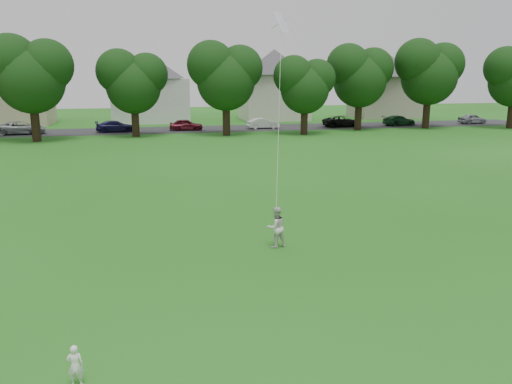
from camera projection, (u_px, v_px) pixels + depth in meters
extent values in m
plane|color=#1D5613|center=(184.00, 295.00, 13.64)|extent=(160.00, 160.00, 0.00)
cube|color=#2D2D30|center=(153.00, 130.00, 53.53)|extent=(90.00, 7.00, 0.01)
imported|color=white|center=(75.00, 365.00, 9.57)|extent=(0.32, 0.21, 0.86)
imported|color=silver|center=(276.00, 227.00, 17.23)|extent=(0.82, 0.71, 1.44)
plane|color=silver|center=(281.00, 22.00, 17.81)|extent=(0.84, 0.90, 0.74)
cylinder|color=white|center=(279.00, 118.00, 17.49)|extent=(0.01, 0.01, 7.03)
cylinder|color=black|center=(35.00, 121.00, 44.26)|extent=(0.75, 0.75, 3.61)
cylinder|color=black|center=(135.00, 120.00, 47.72)|extent=(0.71, 0.71, 3.19)
cylinder|color=black|center=(226.00, 117.00, 48.78)|extent=(0.74, 0.74, 3.51)
cylinder|color=black|center=(304.00, 119.00, 49.55)|extent=(0.70, 0.70, 2.98)
cylinder|color=black|center=(358.00, 114.00, 53.54)|extent=(0.74, 0.74, 3.50)
cylinder|color=black|center=(426.00, 111.00, 55.17)|extent=(0.76, 0.76, 3.75)
cylinder|color=black|center=(511.00, 113.00, 55.22)|extent=(0.73, 0.73, 3.43)
imported|color=gray|center=(21.00, 128.00, 49.72)|extent=(4.77, 2.53, 1.28)
imported|color=#141239|center=(116.00, 126.00, 51.65)|extent=(4.15, 1.93, 1.17)
imported|color=#58111D|center=(186.00, 125.00, 53.18)|extent=(3.63, 1.62, 1.21)
imported|color=silver|center=(263.00, 123.00, 54.97)|extent=(3.55, 1.38, 1.15)
imported|color=black|center=(342.00, 121.00, 56.92)|extent=(4.46, 2.18, 1.22)
imported|color=#174523|center=(399.00, 120.00, 58.43)|extent=(4.14, 2.11, 1.15)
imported|color=gray|center=(472.00, 119.00, 60.47)|extent=(3.60, 1.73, 1.19)
cube|color=#C1AC90|center=(13.00, 103.00, 59.07)|extent=(8.51, 7.11, 5.12)
pyramid|color=#474449|center=(8.00, 56.00, 57.83)|extent=(12.28, 12.28, 2.81)
cube|color=silver|center=(150.00, 100.00, 62.42)|extent=(9.28, 7.02, 5.36)
pyramid|color=#474449|center=(148.00, 54.00, 61.12)|extent=(13.38, 13.38, 2.95)
cube|color=beige|center=(274.00, 97.00, 65.74)|extent=(8.26, 7.02, 5.82)
pyramid|color=#474449|center=(274.00, 49.00, 64.33)|extent=(11.91, 11.91, 3.20)
cube|color=#A29A86|center=(386.00, 97.00, 69.14)|extent=(8.88, 6.30, 5.55)
pyramid|color=#474449|center=(388.00, 54.00, 67.80)|extent=(12.81, 12.81, 3.05)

